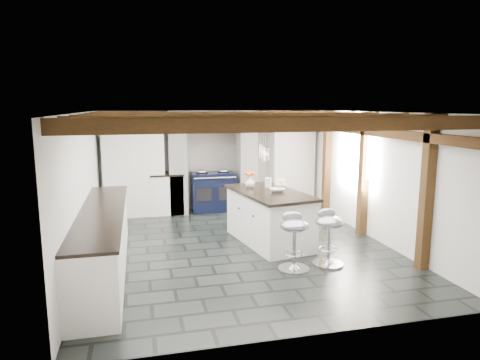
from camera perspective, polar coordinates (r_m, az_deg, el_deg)
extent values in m
plane|color=black|center=(7.48, -0.03, -8.87)|extent=(6.00, 6.00, 0.00)
plane|color=silver|center=(10.11, -4.00, 2.70)|extent=(5.00, 0.00, 5.00)
plane|color=silver|center=(7.06, -20.19, -0.98)|extent=(0.00, 6.00, 6.00)
plane|color=silver|center=(8.14, 17.35, 0.55)|extent=(0.00, 6.00, 6.00)
plane|color=white|center=(7.09, -0.03, 9.03)|extent=(6.00, 6.00, 0.00)
cube|color=silver|center=(9.74, -8.34, 1.17)|extent=(0.40, 0.60, 1.90)
cube|color=silver|center=(10.01, 0.82, 1.50)|extent=(0.40, 0.60, 1.90)
cube|color=#4F3416|center=(9.74, -3.76, 7.40)|extent=(2.10, 0.65, 0.18)
cube|color=silver|center=(9.74, -3.77, 8.31)|extent=(2.00, 0.60, 0.31)
cube|color=black|center=(9.42, -3.43, 7.69)|extent=(1.00, 0.03, 0.22)
cube|color=silver|center=(9.41, -3.42, 7.68)|extent=(0.90, 0.01, 0.14)
cube|color=white|center=(9.69, -13.94, 1.24)|extent=(1.30, 0.58, 2.00)
cube|color=white|center=(10.32, 6.76, 1.97)|extent=(1.00, 0.58, 2.00)
cube|color=white|center=(6.61, -17.81, -7.89)|extent=(0.60, 3.80, 0.88)
cube|color=black|center=(6.49, -18.02, -4.02)|extent=(0.64, 3.80, 0.04)
cube|color=white|center=(9.81, -9.72, -1.84)|extent=(0.70, 0.60, 0.88)
cube|color=black|center=(9.73, -9.80, 0.82)|extent=(0.74, 0.64, 0.04)
cube|color=#4F3416|center=(8.02, 17.14, 6.18)|extent=(0.15, 5.80, 0.14)
plane|color=white|center=(8.60, 15.33, 3.81)|extent=(0.00, 0.90, 0.90)
cube|color=#4F3416|center=(4.60, 7.59, 7.39)|extent=(5.00, 0.16, 0.16)
cube|color=#4F3416|center=(5.42, 4.28, 7.80)|extent=(5.00, 0.16, 0.16)
cube|color=#4F3416|center=(6.25, 1.84, 8.09)|extent=(5.00, 0.16, 0.16)
cube|color=#4F3416|center=(7.09, -0.03, 8.30)|extent=(5.00, 0.16, 0.16)
cube|color=#4F3416|center=(7.93, -1.51, 8.46)|extent=(5.00, 0.16, 0.16)
cube|color=#4F3416|center=(8.78, -2.69, 8.58)|extent=(5.00, 0.16, 0.16)
cube|color=#4F3416|center=(9.64, -3.67, 8.68)|extent=(5.00, 0.16, 0.16)
cube|color=#4F3416|center=(6.79, 23.64, -1.61)|extent=(0.15, 0.15, 2.30)
cube|color=#4F3416|center=(8.27, 16.16, 0.75)|extent=(0.15, 0.15, 2.30)
cube|color=#4F3416|center=(9.68, 11.51, 2.21)|extent=(0.15, 0.15, 2.30)
cylinder|color=black|center=(7.17, 3.58, 6.06)|extent=(0.01, 0.01, 0.56)
cylinder|color=white|center=(7.20, 3.55, 3.44)|extent=(0.09, 0.09, 0.22)
cylinder|color=black|center=(7.47, 3.27, 6.21)|extent=(0.01, 0.01, 0.56)
cylinder|color=white|center=(7.50, 3.25, 3.70)|extent=(0.09, 0.09, 0.22)
cylinder|color=black|center=(7.77, 2.99, 6.36)|extent=(0.01, 0.01, 0.56)
cylinder|color=white|center=(7.80, 2.96, 3.94)|extent=(0.09, 0.09, 0.22)
cube|color=black|center=(9.91, -3.64, -1.54)|extent=(1.00, 0.60, 0.90)
ellipsoid|color=silver|center=(9.78, -5.12, 1.15)|extent=(0.28, 0.28, 0.11)
ellipsoid|color=silver|center=(9.87, -2.24, 1.26)|extent=(0.28, 0.28, 0.11)
cylinder|color=silver|center=(9.53, -3.34, 0.27)|extent=(0.95, 0.03, 0.03)
cube|color=black|center=(9.58, -4.81, -1.95)|extent=(0.35, 0.02, 0.30)
cube|color=black|center=(9.66, -1.88, -1.81)|extent=(0.35, 0.02, 0.30)
cube|color=white|center=(7.62, 3.92, -5.11)|extent=(1.19, 1.92, 0.87)
cube|color=black|center=(7.51, 3.96, -1.71)|extent=(1.28, 2.01, 0.05)
imported|color=white|center=(7.87, 1.34, -0.28)|extent=(0.21, 0.21, 0.19)
ellipsoid|color=#D94F1E|center=(7.84, 1.35, 0.84)|extent=(0.20, 0.20, 0.12)
cylinder|color=white|center=(7.86, 3.77, -0.34)|extent=(0.12, 0.12, 0.18)
imported|color=white|center=(7.46, 5.00, -1.36)|extent=(0.30, 0.30, 0.06)
cylinder|color=white|center=(7.66, 5.45, -0.94)|extent=(0.05, 0.05, 0.10)
cylinder|color=white|center=(7.65, 5.46, -0.52)|extent=(0.22, 0.22, 0.01)
cylinder|color=beige|center=(7.64, 5.46, -0.21)|extent=(0.17, 0.17, 0.07)
cylinder|color=silver|center=(6.80, 11.65, -10.89)|extent=(0.47, 0.47, 0.03)
cone|color=silver|center=(6.79, 11.66, -10.52)|extent=(0.21, 0.21, 0.08)
cylinder|color=silver|center=(6.69, 11.75, -8.22)|extent=(0.05, 0.05, 0.58)
torus|color=silver|center=(6.72, 11.72, -8.99)|extent=(0.30, 0.30, 0.02)
ellipsoid|color=gray|center=(6.60, 11.85, -5.50)|extent=(0.43, 0.43, 0.19)
ellipsoid|color=gray|center=(6.67, 11.50, -4.39)|extent=(0.30, 0.12, 0.16)
cylinder|color=silver|center=(6.53, 7.16, -11.67)|extent=(0.47, 0.47, 0.03)
cone|color=silver|center=(6.51, 7.17, -11.27)|extent=(0.21, 0.21, 0.09)
cylinder|color=silver|center=(6.41, 7.23, -8.88)|extent=(0.05, 0.05, 0.58)
torus|color=silver|center=(6.44, 7.21, -9.69)|extent=(0.30, 0.30, 0.02)
ellipsoid|color=gray|center=(6.32, 7.29, -6.05)|extent=(0.53, 0.53, 0.19)
ellipsoid|color=gray|center=(6.39, 7.25, -4.87)|extent=(0.32, 0.20, 0.16)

